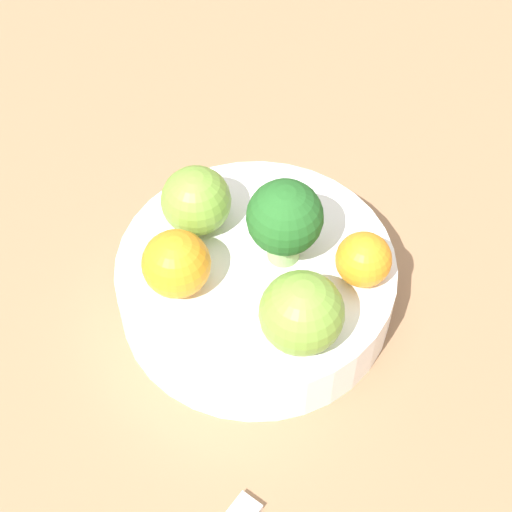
{
  "coord_description": "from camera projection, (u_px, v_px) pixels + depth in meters",
  "views": [
    {
      "loc": [
        0.15,
        -0.31,
        0.53
      ],
      "look_at": [
        0.0,
        0.0,
        0.07
      ],
      "focal_mm": 60.0,
      "sensor_mm": 36.0,
      "label": 1
    }
  ],
  "objects": [
    {
      "name": "bowl",
      "position": [
        256.0,
        283.0,
        0.6
      ],
      "size": [
        0.19,
        0.19,
        0.04
      ],
      "color": "white",
      "rests_on": "table_surface"
    },
    {
      "name": "ground_plane",
      "position": [
        256.0,
        315.0,
        0.64
      ],
      "size": [
        6.0,
        6.0,
        0.0
      ],
      "primitive_type": "plane",
      "color": "gray"
    },
    {
      "name": "broccoli",
      "position": [
        285.0,
        219.0,
        0.56
      ],
      "size": [
        0.05,
        0.05,
        0.07
      ],
      "color": "#8CB76B",
      "rests_on": "bowl"
    },
    {
      "name": "orange_back",
      "position": [
        364.0,
        260.0,
        0.57
      ],
      "size": [
        0.04,
        0.04,
        0.04
      ],
      "color": "orange",
      "rests_on": "bowl"
    },
    {
      "name": "apple_green",
      "position": [
        196.0,
        201.0,
        0.59
      ],
      "size": [
        0.05,
        0.05,
        0.05
      ],
      "color": "olive",
      "rests_on": "bowl"
    },
    {
      "name": "apple_red",
      "position": [
        302.0,
        313.0,
        0.53
      ],
      "size": [
        0.05,
        0.05,
        0.05
      ],
      "color": "olive",
      "rests_on": "bowl"
    },
    {
      "name": "table_surface",
      "position": [
        256.0,
        308.0,
        0.63
      ],
      "size": [
        1.2,
        1.2,
        0.02
      ],
      "color": "#936D4C",
      "rests_on": "ground_plane"
    },
    {
      "name": "orange_front",
      "position": [
        176.0,
        264.0,
        0.56
      ],
      "size": [
        0.05,
        0.05,
        0.05
      ],
      "color": "orange",
      "rests_on": "bowl"
    }
  ]
}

